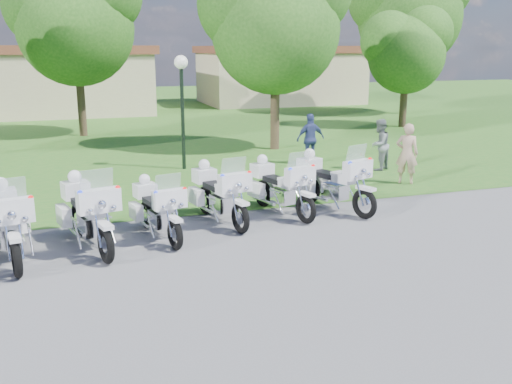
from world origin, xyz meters
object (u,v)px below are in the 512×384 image
object	(u,v)px
motorcycle_3	(157,208)
bystander_a	(407,154)
motorcycle_4	(219,193)
motorcycle_5	(280,186)
motorcycle_1	(8,222)
motorcycle_6	(332,181)
lamp_post	(182,83)
bystander_b	(379,145)
bystander_c	(310,139)
motorcycle_2	(88,212)

from	to	relation	value
motorcycle_3	bystander_a	bearing A→B (deg)	-173.75
motorcycle_4	motorcycle_5	xyz separation A→B (m)	(1.59, 0.21, -0.00)
motorcycle_1	motorcycle_6	bearing A→B (deg)	179.37
motorcycle_4	lamp_post	size ratio (longest dim) A/B	0.65
motorcycle_1	motorcycle_5	size ratio (longest dim) A/B	1.08
motorcycle_5	lamp_post	xyz separation A→B (m)	(-1.20, 5.95, 2.16)
motorcycle_3	motorcycle_4	xyz separation A→B (m)	(1.54, 0.68, 0.05)
motorcycle_4	motorcycle_5	world-z (taller)	motorcycle_4
motorcycle_3	motorcycle_4	size ratio (longest dim) A/B	0.92
bystander_a	motorcycle_1	bearing A→B (deg)	51.77
motorcycle_1	bystander_b	bearing A→B (deg)	-165.39
motorcycle_6	lamp_post	xyz separation A→B (m)	(-2.56, 6.00, 2.12)
lamp_post	bystander_c	size ratio (longest dim) A/B	2.12
motorcycle_2	motorcycle_6	world-z (taller)	motorcycle_2
motorcycle_3	bystander_b	distance (m)	9.28
bystander_b	motorcycle_6	bearing A→B (deg)	13.14
bystander_c	motorcycle_1	bearing A→B (deg)	33.74
motorcycle_5	motorcycle_6	world-z (taller)	motorcycle_6
motorcycle_2	bystander_a	xyz separation A→B (m)	(9.26, 2.86, 0.16)
motorcycle_6	bystander_a	size ratio (longest dim) A/B	1.38
motorcycle_2	lamp_post	distance (m)	8.07
motorcycle_3	bystander_c	size ratio (longest dim) A/B	1.27
motorcycle_1	motorcycle_6	distance (m)	7.50
motorcycle_1	bystander_b	xyz separation A→B (m)	(10.94, 5.02, 0.11)
motorcycle_2	motorcycle_6	xyz separation A→B (m)	(5.92, 1.02, -0.01)
motorcycle_2	motorcycle_3	xyz separation A→B (m)	(1.43, 0.19, -0.10)
motorcycle_2	motorcycle_6	distance (m)	6.01
bystander_a	motorcycle_3	bearing A→B (deg)	54.66
motorcycle_1	motorcycle_6	world-z (taller)	motorcycle_1
motorcycle_2	bystander_b	world-z (taller)	motorcycle_2
motorcycle_1	motorcycle_4	xyz separation A→B (m)	(4.44, 1.07, -0.04)
motorcycle_1	bystander_c	xyz separation A→B (m)	(9.19, 6.68, 0.15)
motorcycle_3	lamp_post	size ratio (longest dim) A/B	0.60
motorcycle_2	motorcycle_4	size ratio (longest dim) A/B	1.07
motorcycle_4	motorcycle_5	bearing A→B (deg)	175.12
motorcycle_1	motorcycle_2	bearing A→B (deg)	177.76
motorcycle_1	motorcycle_3	bearing A→B (deg)	177.72
motorcycle_4	motorcycle_6	bearing A→B (deg)	170.66
motorcycle_2	motorcycle_6	bearing A→B (deg)	176.04
motorcycle_3	bystander_c	distance (m)	8.89
motorcycle_3	motorcycle_6	distance (m)	4.57
bystander_c	motorcycle_6	bearing A→B (deg)	69.52
motorcycle_4	lamp_post	distance (m)	6.54
lamp_post	bystander_b	bearing A→B (deg)	-19.88
motorcycle_3	motorcycle_5	bearing A→B (deg)	-176.79
motorcycle_3	motorcycle_6	world-z (taller)	motorcycle_6
motorcycle_6	motorcycle_5	bearing A→B (deg)	-22.78
motorcycle_3	motorcycle_5	xyz separation A→B (m)	(3.13, 0.88, 0.05)
bystander_c	motorcycle_2	bearing A→B (deg)	37.75
motorcycle_6	lamp_post	bearing A→B (deg)	-87.37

